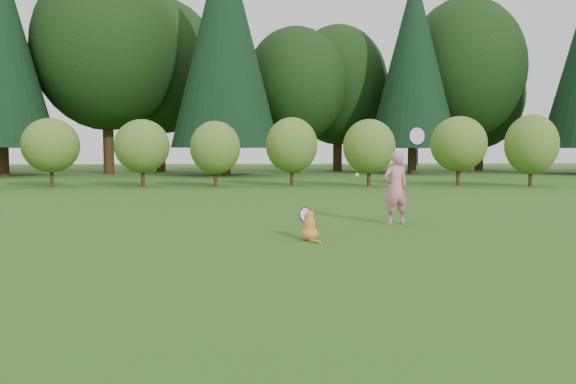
{
  "coord_description": "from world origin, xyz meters",
  "views": [
    {
      "loc": [
        -0.42,
        -7.8,
        1.34
      ],
      "look_at": [
        0.2,
        0.8,
        0.7
      ],
      "focal_mm": 35.0,
      "sensor_mm": 36.0,
      "label": 1
    }
  ],
  "objects": [
    {
      "name": "ground",
      "position": [
        0.0,
        0.0,
        0.0
      ],
      "size": [
        100.0,
        100.0,
        0.0
      ],
      "primitive_type": "plane",
      "color": "#205618",
      "rests_on": "ground"
    },
    {
      "name": "child",
      "position": [
        2.27,
        2.17,
        0.69
      ],
      "size": [
        0.78,
        0.51,
        1.98
      ],
      "rotation": [
        0.0,
        0.0,
        3.37
      ],
      "color": "pink",
      "rests_on": "ground"
    },
    {
      "name": "cat",
      "position": [
        0.5,
        0.47,
        0.23
      ],
      "size": [
        0.31,
        0.62,
        0.62
      ],
      "rotation": [
        0.0,
        0.0,
        0.02
      ],
      "color": "#C67D26",
      "rests_on": "ground"
    },
    {
      "name": "shrub_row",
      "position": [
        0.0,
        13.0,
        1.4
      ],
      "size": [
        28.0,
        3.0,
        2.8
      ],
      "primitive_type": null,
      "color": "#4A7D26",
      "rests_on": "ground"
    },
    {
      "name": "woodland_backdrop",
      "position": [
        0.0,
        23.0,
        7.5
      ],
      "size": [
        48.0,
        10.0,
        15.0
      ],
      "primitive_type": null,
      "color": "black",
      "rests_on": "ground"
    },
    {
      "name": "tennis_ball",
      "position": [
        1.17,
        0.29,
        0.98
      ],
      "size": [
        0.06,
        0.06,
        0.06
      ],
      "color": "#A7DB19",
      "rests_on": "ground"
    }
  ]
}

